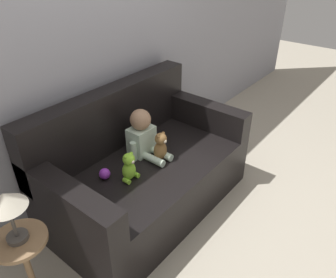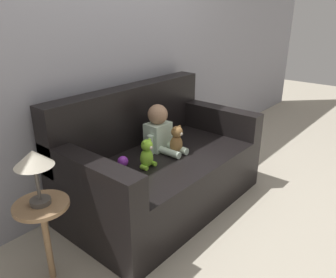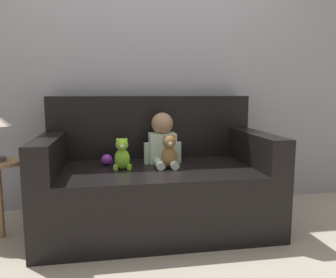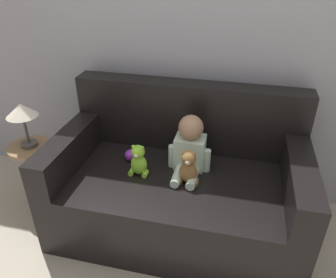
# 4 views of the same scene
# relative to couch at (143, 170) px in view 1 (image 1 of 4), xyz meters

# --- Properties ---
(ground_plane) EXTENTS (12.00, 12.00, 0.00)m
(ground_plane) POSITION_rel_couch_xyz_m (0.00, -0.06, -0.34)
(ground_plane) COLOR #B7AD99
(wall_back) EXTENTS (8.00, 0.05, 2.60)m
(wall_back) POSITION_rel_couch_xyz_m (0.00, 0.50, 0.96)
(wall_back) COLOR #93939E
(wall_back) RESTS_ON ground_plane
(couch) EXTENTS (1.70, 0.96, 1.00)m
(couch) POSITION_rel_couch_xyz_m (0.00, 0.00, 0.00)
(couch) COLOR black
(couch) RESTS_ON ground_plane
(person_baby) EXTENTS (0.30, 0.36, 0.40)m
(person_baby) POSITION_rel_couch_xyz_m (0.06, 0.04, 0.30)
(person_baby) COLOR silver
(person_baby) RESTS_ON couch
(teddy_bear_brown) EXTENTS (0.14, 0.11, 0.25)m
(teddy_bear_brown) POSITION_rel_couch_xyz_m (0.08, -0.13, 0.25)
(teddy_bear_brown) COLOR olive
(teddy_bear_brown) RESTS_ON couch
(plush_toy_side) EXTENTS (0.13, 0.10, 0.23)m
(plush_toy_side) POSITION_rel_couch_xyz_m (-0.26, -0.12, 0.24)
(plush_toy_side) COLOR #8CD133
(plush_toy_side) RESTS_ON couch
(toy_ball) EXTENTS (0.08, 0.08, 0.08)m
(toy_ball) POSITION_rel_couch_xyz_m (-0.37, 0.03, 0.17)
(toy_ball) COLOR purple
(toy_ball) RESTS_ON couch
(side_table) EXTENTS (0.33, 0.33, 0.89)m
(side_table) POSITION_rel_couch_xyz_m (-1.12, -0.08, 0.34)
(side_table) COLOR #93704C
(side_table) RESTS_ON ground_plane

